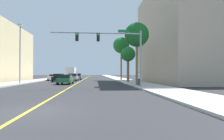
{
  "coord_description": "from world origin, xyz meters",
  "views": [
    {
      "loc": [
        2.82,
        -8.5,
        1.64
      ],
      "look_at": [
        5.43,
        21.12,
        2.07
      ],
      "focal_mm": 30.94,
      "sensor_mm": 36.0,
      "label": 1
    }
  ],
  "objects_px": {
    "car_black": "(59,78)",
    "traffic_signal_mast": "(113,45)",
    "car_gray": "(78,76)",
    "car_white": "(54,77)",
    "pedestrian": "(139,79)",
    "street_lamp": "(20,51)",
    "car_green": "(66,79)",
    "palm_near": "(137,35)",
    "delivery_truck": "(71,73)",
    "palm_mid": "(128,55)",
    "car_silver": "(73,77)",
    "palm_far": "(121,46)"
  },
  "relations": [
    {
      "from": "palm_far",
      "to": "car_silver",
      "type": "distance_m",
      "value": 12.19
    },
    {
      "from": "palm_near",
      "to": "car_white",
      "type": "distance_m",
      "value": 24.29
    },
    {
      "from": "street_lamp",
      "to": "palm_far",
      "type": "bearing_deg",
      "value": 38.6
    },
    {
      "from": "car_green",
      "to": "delivery_truck",
      "type": "relative_size",
      "value": 0.57
    },
    {
      "from": "street_lamp",
      "to": "traffic_signal_mast",
      "type": "bearing_deg",
      "value": -33.27
    },
    {
      "from": "car_green",
      "to": "car_white",
      "type": "height_order",
      "value": "car_green"
    },
    {
      "from": "car_gray",
      "to": "car_black",
      "type": "bearing_deg",
      "value": -104.98
    },
    {
      "from": "palm_far",
      "to": "car_green",
      "type": "height_order",
      "value": "palm_far"
    },
    {
      "from": "car_silver",
      "to": "delivery_truck",
      "type": "relative_size",
      "value": 0.58
    },
    {
      "from": "palm_far",
      "to": "car_green",
      "type": "bearing_deg",
      "value": -127.22
    },
    {
      "from": "street_lamp",
      "to": "car_silver",
      "type": "relative_size",
      "value": 2.0
    },
    {
      "from": "car_black",
      "to": "pedestrian",
      "type": "relative_size",
      "value": 2.7
    },
    {
      "from": "delivery_truck",
      "to": "pedestrian",
      "type": "distance_m",
      "value": 36.52
    },
    {
      "from": "car_silver",
      "to": "car_black",
      "type": "bearing_deg",
      "value": -123.25
    },
    {
      "from": "car_white",
      "to": "car_gray",
      "type": "bearing_deg",
      "value": -143.43
    },
    {
      "from": "palm_near",
      "to": "car_white",
      "type": "bearing_deg",
      "value": 125.91
    },
    {
      "from": "palm_mid",
      "to": "car_silver",
      "type": "xyz_separation_m",
      "value": [
        -9.98,
        7.26,
        -3.91
      ]
    },
    {
      "from": "street_lamp",
      "to": "car_green",
      "type": "bearing_deg",
      "value": -0.37
    },
    {
      "from": "traffic_signal_mast",
      "to": "car_gray",
      "type": "xyz_separation_m",
      "value": [
        -6.0,
        25.83,
        -3.81
      ]
    },
    {
      "from": "car_gray",
      "to": "delivery_truck",
      "type": "height_order",
      "value": "delivery_truck"
    },
    {
      "from": "street_lamp",
      "to": "car_silver",
      "type": "xyz_separation_m",
      "value": [
        6.13,
        11.3,
        -4.01
      ]
    },
    {
      "from": "car_silver",
      "to": "pedestrian",
      "type": "relative_size",
      "value": 2.6
    },
    {
      "from": "car_gray",
      "to": "street_lamp",
      "type": "bearing_deg",
      "value": -110.4
    },
    {
      "from": "palm_near",
      "to": "car_silver",
      "type": "height_order",
      "value": "palm_near"
    },
    {
      "from": "car_white",
      "to": "pedestrian",
      "type": "distance_m",
      "value": 24.54
    },
    {
      "from": "palm_mid",
      "to": "delivery_truck",
      "type": "bearing_deg",
      "value": 116.84
    },
    {
      "from": "car_green",
      "to": "car_black",
      "type": "distance_m",
      "value": 8.38
    },
    {
      "from": "car_gray",
      "to": "pedestrian",
      "type": "distance_m",
      "value": 25.29
    },
    {
      "from": "street_lamp",
      "to": "palm_mid",
      "type": "bearing_deg",
      "value": 14.06
    },
    {
      "from": "street_lamp",
      "to": "car_black",
      "type": "height_order",
      "value": "street_lamp"
    },
    {
      "from": "palm_far",
      "to": "car_white",
      "type": "relative_size",
      "value": 2.02
    },
    {
      "from": "palm_near",
      "to": "pedestrian",
      "type": "bearing_deg",
      "value": -86.18
    },
    {
      "from": "car_green",
      "to": "car_white",
      "type": "bearing_deg",
      "value": 109.47
    },
    {
      "from": "palm_near",
      "to": "pedestrian",
      "type": "height_order",
      "value": "palm_near"
    },
    {
      "from": "street_lamp",
      "to": "palm_near",
      "type": "xyz_separation_m",
      "value": [
        15.67,
        -4.84,
        1.5
      ]
    },
    {
      "from": "car_black",
      "to": "traffic_signal_mast",
      "type": "bearing_deg",
      "value": -61.09
    },
    {
      "from": "palm_near",
      "to": "car_gray",
      "type": "xyz_separation_m",
      "value": [
        -9.22,
        22.49,
        -5.51
      ]
    },
    {
      "from": "delivery_truck",
      "to": "street_lamp",
      "type": "bearing_deg",
      "value": -97.03
    },
    {
      "from": "car_white",
      "to": "car_silver",
      "type": "distance_m",
      "value": 5.28
    },
    {
      "from": "palm_near",
      "to": "car_gray",
      "type": "relative_size",
      "value": 1.75
    },
    {
      "from": "palm_far",
      "to": "car_silver",
      "type": "relative_size",
      "value": 2.18
    },
    {
      "from": "palm_mid",
      "to": "delivery_truck",
      "type": "relative_size",
      "value": 0.81
    },
    {
      "from": "car_gray",
      "to": "delivery_truck",
      "type": "xyz_separation_m",
      "value": [
        -2.77,
        10.94,
        0.91
      ]
    },
    {
      "from": "palm_far",
      "to": "car_white",
      "type": "xyz_separation_m",
      "value": [
        -14.37,
        1.4,
        -6.79
      ]
    },
    {
      "from": "car_green",
      "to": "car_black",
      "type": "height_order",
      "value": "car_black"
    },
    {
      "from": "traffic_signal_mast",
      "to": "car_gray",
      "type": "bearing_deg",
      "value": 103.09
    },
    {
      "from": "car_gray",
      "to": "car_silver",
      "type": "bearing_deg",
      "value": -93.23
    },
    {
      "from": "street_lamp",
      "to": "car_black",
      "type": "distance_m",
      "value": 9.76
    },
    {
      "from": "street_lamp",
      "to": "palm_mid",
      "type": "relative_size",
      "value": 1.42
    },
    {
      "from": "car_white",
      "to": "pedestrian",
      "type": "relative_size",
      "value": 2.79
    }
  ]
}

